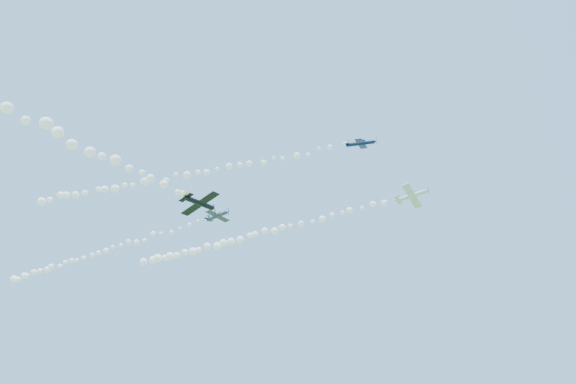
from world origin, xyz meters
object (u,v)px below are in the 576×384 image
at_px(plane_white, 412,196).
at_px(plane_grey, 218,216).
at_px(plane_black, 200,203).
at_px(plane_navy, 361,143).

height_order(plane_white, plane_grey, plane_white).
bearing_deg(plane_grey, plane_black, -56.23).
relative_size(plane_grey, plane_black, 0.86).
height_order(plane_navy, plane_grey, plane_navy).
relative_size(plane_navy, plane_grey, 0.93).
distance_m(plane_white, plane_navy, 23.80).
bearing_deg(plane_grey, plane_navy, -2.17).
bearing_deg(plane_white, plane_grey, -150.78).
distance_m(plane_grey, plane_black, 22.73).
distance_m(plane_white, plane_black, 48.68).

